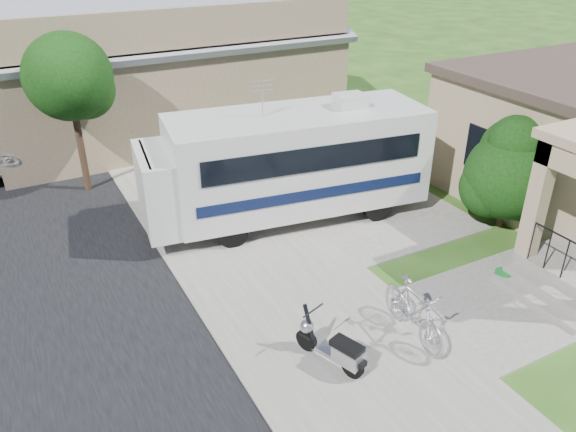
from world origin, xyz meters
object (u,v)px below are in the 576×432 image
garden_hose (503,276)px  motorhome (288,161)px  shrub (509,171)px  bicycle (413,313)px  scooter (334,348)px

garden_hose → motorhome: bearing=119.9°
shrub → garden_hose: 3.04m
motorhome → bicycle: size_ratio=3.94×
motorhome → shrub: size_ratio=2.53×
shrub → scooter: bearing=-159.8°
motorhome → garden_hose: (2.84, -4.93, -1.53)m
motorhome → shrub: 5.60m
bicycle → garden_hose: bicycle is taller
scooter → shrub: bearing=0.7°
scooter → garden_hose: 4.91m
motorhome → scooter: bearing=-102.3°
motorhome → garden_hose: bearing=-52.2°
scooter → garden_hose: size_ratio=3.84×
motorhome → bicycle: bearing=-85.0°
shrub → scooter: (-6.74, -2.48, -1.09)m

